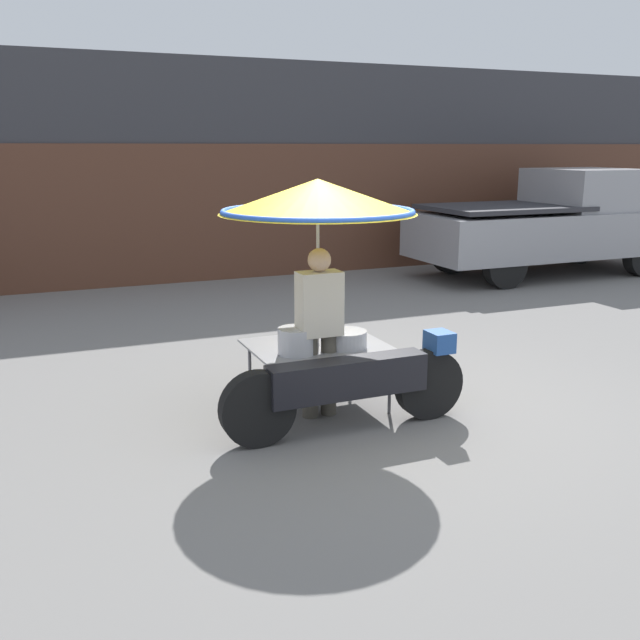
{
  "coord_description": "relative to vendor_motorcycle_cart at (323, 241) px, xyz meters",
  "views": [
    {
      "loc": [
        -2.94,
        -5.51,
        2.35
      ],
      "look_at": [
        -0.53,
        0.22,
        0.84
      ],
      "focal_mm": 40.0,
      "sensor_mm": 36.0,
      "label": 1
    }
  ],
  "objects": [
    {
      "name": "vendor_motorcycle_cart",
      "position": [
        0.0,
        0.0,
        0.0
      ],
      "size": [
        2.21,
        1.74,
        2.08
      ],
      "color": "black",
      "rests_on": "ground"
    },
    {
      "name": "shopfront_building",
      "position": [
        0.53,
        7.79,
        0.36
      ],
      "size": [
        28.0,
        2.06,
        3.85
      ],
      "color": "#38383D",
      "rests_on": "ground"
    },
    {
      "name": "vendor_person",
      "position": [
        -0.08,
        -0.12,
        -0.72
      ],
      "size": [
        0.38,
        0.22,
        1.51
      ],
      "color": "#4C473D",
      "rests_on": "ground"
    },
    {
      "name": "pickup_truck",
      "position": [
        6.8,
        4.92,
        -0.61
      ],
      "size": [
        5.2,
        1.94,
        1.95
      ],
      "color": "black",
      "rests_on": "ground"
    },
    {
      "name": "ground_plane",
      "position": [
        0.53,
        -0.17,
        -1.55
      ],
      "size": [
        36.0,
        36.0,
        0.0
      ],
      "primitive_type": "plane",
      "color": "slate"
    }
  ]
}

